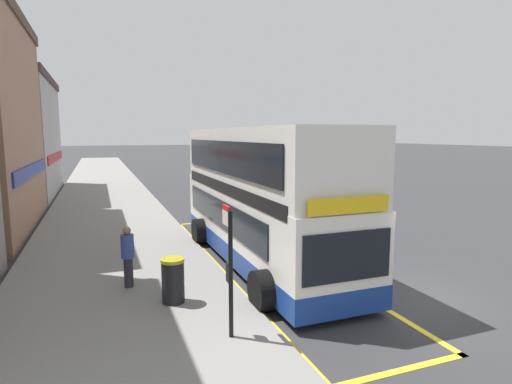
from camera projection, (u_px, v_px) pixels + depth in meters
The scene contains 8 objects.
ground_plane at pixel (180, 178), 40.31m from camera, with size 260.00×260.00×0.00m, color #333335.
pavement_near at pixel (103, 180), 37.83m from camera, with size 6.00×76.00×0.14m, color gray.
double_decker_bus at pixel (260, 200), 13.54m from camera, with size 3.21×10.30×4.40m.
bus_bay_markings at pixel (262, 262), 13.66m from camera, with size 3.07×13.69×0.01m.
bus_stop_sign at pixel (229, 261), 8.23m from camera, with size 0.09×0.51×2.65m.
parked_car_teal_kerbside at pixel (253, 182), 29.51m from camera, with size 2.09×4.20×1.62m.
pedestrian_waiting_near_sign at pixel (128, 254), 10.98m from camera, with size 0.34×0.34×1.65m.
litter_bin at pixel (173, 280), 10.03m from camera, with size 0.57×0.57×1.09m.
Camera 1 is at (-7.35, -8.14, 4.20)m, focal length 29.03 mm.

